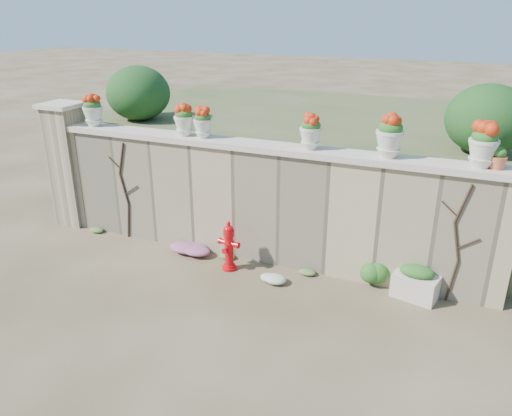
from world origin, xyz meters
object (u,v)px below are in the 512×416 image
at_px(planter_box, 416,283).
at_px(urn_pot_0, 93,111).
at_px(fire_hydrant, 229,246).
at_px(terracotta_pot, 498,159).

xyz_separation_m(planter_box, urn_pot_0, (-6.13, 0.33, 2.13)).
bearing_deg(urn_pot_0, planter_box, -3.06).
height_order(fire_hydrant, urn_pot_0, urn_pot_0).
height_order(fire_hydrant, planter_box, fire_hydrant).
xyz_separation_m(urn_pot_0, terracotta_pot, (6.96, -0.00, -0.15)).
xyz_separation_m(planter_box, terracotta_pot, (0.83, 0.33, 1.98)).
bearing_deg(urn_pot_0, terracotta_pot, -0.00).
relative_size(urn_pot_0, terracotta_pot, 1.98).
bearing_deg(terracotta_pot, fire_hydrant, -170.88).
bearing_deg(planter_box, terracotta_pot, 34.51).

